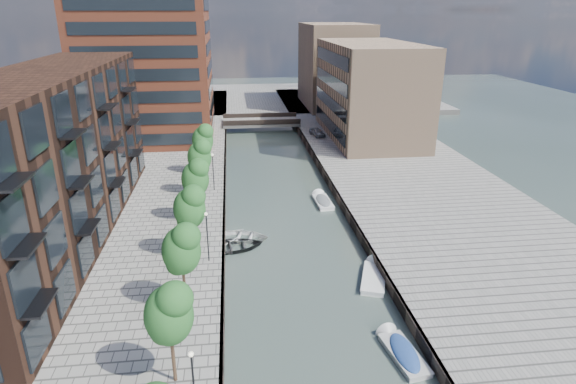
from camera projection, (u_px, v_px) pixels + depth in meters
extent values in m
plane|color=#38473F|center=(280.00, 196.00, 53.89)|extent=(300.00, 300.00, 0.00)
cube|color=gray|center=(417.00, 186.00, 55.46)|extent=(20.00, 140.00, 1.00)
cube|color=#332823|center=(225.00, 194.00, 53.05)|extent=(0.25, 140.00, 1.00)
cube|color=#332823|center=(333.00, 189.00, 54.38)|extent=(0.25, 140.00, 1.00)
cube|color=gray|center=(253.00, 99.00, 109.42)|extent=(80.00, 40.00, 1.00)
cube|color=black|center=(50.00, 159.00, 39.59)|extent=(8.00, 38.00, 14.00)
cube|color=brown|center=(145.00, 36.00, 69.57)|extent=(18.00, 18.00, 30.00)
cube|color=tan|center=(369.00, 90.00, 73.22)|extent=(12.00, 25.00, 14.00)
cube|color=tan|center=(334.00, 65.00, 97.01)|extent=(12.00, 20.00, 16.00)
cube|color=gray|center=(261.00, 122.00, 83.14)|extent=(13.00, 6.00, 0.60)
cube|color=#332823|center=(262.00, 122.00, 80.33)|extent=(13.00, 0.40, 0.80)
cube|color=#332823|center=(260.00, 115.00, 85.53)|extent=(13.00, 0.40, 0.80)
cylinder|color=#382619|center=(173.00, 355.00, 25.11)|extent=(0.20, 0.20, 3.20)
ellipsoid|color=#235D27|center=(169.00, 311.00, 24.15)|extent=(2.50, 2.50, 3.25)
cylinder|color=#382619|center=(184.00, 284.00, 31.61)|extent=(0.20, 0.20, 3.20)
ellipsoid|color=#235D27|center=(181.00, 247.00, 30.65)|extent=(2.50, 2.50, 3.25)
cylinder|color=#382619|center=(192.00, 238.00, 38.11)|extent=(0.20, 0.20, 3.20)
ellipsoid|color=#235D27|center=(189.00, 206.00, 37.15)|extent=(2.50, 2.50, 3.25)
cylinder|color=#382619|center=(197.00, 204.00, 44.61)|extent=(0.20, 0.20, 3.20)
ellipsoid|color=#235D27|center=(195.00, 177.00, 43.65)|extent=(2.50, 2.50, 3.25)
cylinder|color=#382619|center=(201.00, 180.00, 51.11)|extent=(0.20, 0.20, 3.20)
ellipsoid|color=#235D27|center=(199.00, 155.00, 50.15)|extent=(2.50, 2.50, 3.25)
cylinder|color=#382619|center=(204.00, 160.00, 57.61)|extent=(0.20, 0.20, 3.20)
ellipsoid|color=#235D27|center=(203.00, 138.00, 56.65)|extent=(2.50, 2.50, 3.25)
sphere|color=#FFF2CC|center=(191.00, 354.00, 21.62)|extent=(0.24, 0.24, 0.24)
cylinder|color=black|center=(208.00, 238.00, 37.18)|extent=(0.10, 0.10, 4.00)
sphere|color=#FFF2CC|center=(206.00, 214.00, 36.47)|extent=(0.24, 0.24, 0.24)
cylinder|color=black|center=(213.00, 173.00, 52.04)|extent=(0.10, 0.10, 4.00)
sphere|color=#FFF2CC|center=(212.00, 155.00, 51.33)|extent=(0.24, 0.24, 0.24)
imported|color=white|center=(242.00, 240.00, 43.57)|extent=(5.49, 4.40, 1.02)
imported|color=black|center=(234.00, 249.00, 41.87)|extent=(5.62, 4.35, 1.07)
cube|color=white|center=(374.00, 280.00, 36.91)|extent=(3.04, 4.76, 0.63)
cube|color=white|center=(374.00, 277.00, 36.79)|extent=(3.14, 4.87, 0.10)
cone|color=white|center=(375.00, 266.00, 38.93)|extent=(1.85, 1.37, 1.65)
cube|color=#BABAB8|center=(404.00, 357.00, 28.76)|extent=(2.09, 4.20, 0.57)
cube|color=#BABAB8|center=(405.00, 353.00, 28.65)|extent=(2.17, 4.29, 0.09)
cone|color=#BABAB8|center=(389.00, 336.00, 30.55)|extent=(1.59, 1.01, 1.48)
ellipsoid|color=navy|center=(405.00, 352.00, 28.63)|extent=(1.95, 3.84, 0.49)
cube|color=white|center=(323.00, 203.00, 51.59)|extent=(1.68, 4.13, 0.57)
cube|color=white|center=(323.00, 201.00, 51.48)|extent=(1.75, 4.22, 0.09)
cone|color=white|center=(319.00, 196.00, 53.45)|extent=(1.54, 0.86, 1.50)
ellipsoid|color=slate|center=(323.00, 200.00, 51.47)|extent=(1.57, 3.77, 0.49)
imported|color=#98999C|center=(317.00, 132.00, 75.06)|extent=(2.39, 3.96, 1.26)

